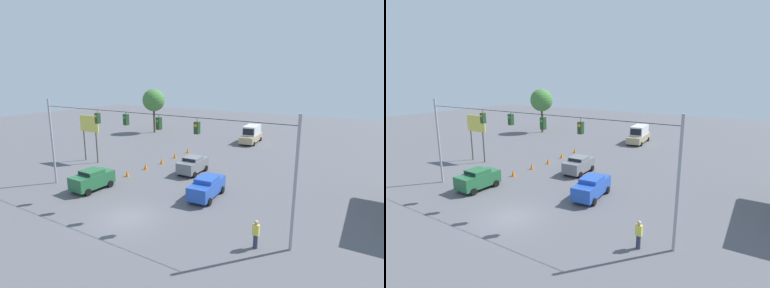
# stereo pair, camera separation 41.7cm
# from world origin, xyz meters

# --- Properties ---
(ground_plane) EXTENTS (140.00, 140.00, 0.00)m
(ground_plane) POSITION_xyz_m (0.00, 0.00, 0.00)
(ground_plane) COLOR #56565B
(overhead_signal_span) EXTENTS (22.97, 0.38, 8.28)m
(overhead_signal_span) POSITION_xyz_m (0.02, -1.97, 5.28)
(overhead_signal_span) COLOR #939399
(overhead_signal_span) RESTS_ON ground_plane
(sedan_green_parked_shoulder) EXTENTS (2.18, 3.99, 1.89)m
(sedan_green_parked_shoulder) POSITION_xyz_m (6.86, -2.64, 0.98)
(sedan_green_parked_shoulder) COLOR #236038
(sedan_green_parked_shoulder) RESTS_ON ground_plane
(sedan_blue_crossing_near) EXTENTS (2.29, 4.71, 1.85)m
(sedan_blue_crossing_near) POSITION_xyz_m (-3.15, -6.50, 0.97)
(sedan_blue_crossing_near) COLOR #234CB2
(sedan_blue_crossing_near) RESTS_ON ground_plane
(sedan_grey_withflow_mid) EXTENTS (2.21, 4.15, 1.84)m
(sedan_grey_withflow_mid) POSITION_xyz_m (1.41, -11.69, 0.96)
(sedan_grey_withflow_mid) COLOR slate
(sedan_grey_withflow_mid) RESTS_ON ground_plane
(box_truck_tan_withflow_deep) EXTENTS (2.78, 6.64, 2.74)m
(box_truck_tan_withflow_deep) POSITION_xyz_m (1.58, -30.05, 1.36)
(box_truck_tan_withflow_deep) COLOR tan
(box_truck_tan_withflow_deep) RESTS_ON ground_plane
(traffic_cone_nearest) EXTENTS (0.41, 0.41, 0.70)m
(traffic_cone_nearest) POSITION_xyz_m (6.69, -7.03, 0.35)
(traffic_cone_nearest) COLOR orange
(traffic_cone_nearest) RESTS_ON ground_plane
(traffic_cone_second) EXTENTS (0.41, 0.41, 0.70)m
(traffic_cone_second) POSITION_xyz_m (6.69, -10.02, 0.35)
(traffic_cone_second) COLOR orange
(traffic_cone_second) RESTS_ON ground_plane
(traffic_cone_third) EXTENTS (0.41, 0.41, 0.70)m
(traffic_cone_third) POSITION_xyz_m (6.46, -12.72, 0.35)
(traffic_cone_third) COLOR orange
(traffic_cone_third) RESTS_ON ground_plane
(traffic_cone_fourth) EXTENTS (0.41, 0.41, 0.70)m
(traffic_cone_fourth) POSITION_xyz_m (6.61, -15.77, 0.35)
(traffic_cone_fourth) COLOR orange
(traffic_cone_fourth) RESTS_ON ground_plane
(traffic_cone_fifth) EXTENTS (0.41, 0.41, 0.70)m
(traffic_cone_fifth) POSITION_xyz_m (6.66, -18.99, 0.35)
(traffic_cone_fifth) COLOR orange
(traffic_cone_fifth) RESTS_ON ground_plane
(roadside_billboard) EXTENTS (3.12, 0.16, 5.73)m
(roadside_billboard) POSITION_xyz_m (14.58, -9.10, 4.15)
(roadside_billboard) COLOR #4C473D
(roadside_billboard) RESTS_ON ground_plane
(pedestrian) EXTENTS (0.40, 0.28, 1.84)m
(pedestrian) POSITION_xyz_m (-9.50, -1.05, 0.94)
(pedestrian) COLOR #2D334C
(pedestrian) RESTS_ON ground_plane
(tree_horizon_left) EXTENTS (4.17, 4.17, 8.19)m
(tree_horizon_left) POSITION_xyz_m (20.56, -29.16, 6.07)
(tree_horizon_left) COLOR #4C3823
(tree_horizon_left) RESTS_ON ground_plane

